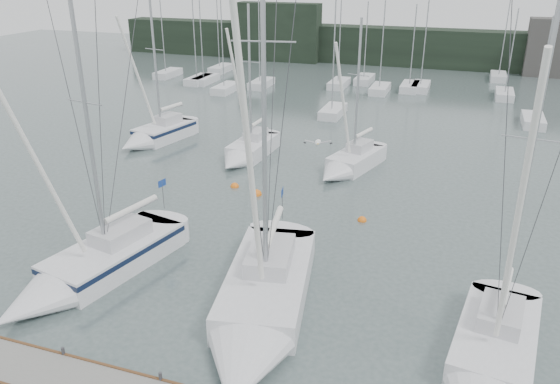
{
  "coord_description": "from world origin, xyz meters",
  "views": [
    {
      "loc": [
        6.58,
        -16.48,
        13.56
      ],
      "look_at": [
        -0.82,
        5.0,
        3.87
      ],
      "focal_mm": 35.0,
      "sensor_mm": 36.0,
      "label": 1
    }
  ],
  "objects_px": {
    "sailboat_mid_c": "(347,165)",
    "buoy_b": "(362,221)",
    "sailboat_near_right": "(489,369)",
    "buoy_c": "(235,187)",
    "buoy_a": "(256,195)",
    "sailboat_near_center": "(258,316)",
    "sailboat_mid_b": "(246,153)",
    "sailboat_mid_a": "(154,136)",
    "sailboat_near_left": "(84,272)"
  },
  "relations": [
    {
      "from": "buoy_a",
      "to": "buoy_c",
      "type": "height_order",
      "value": "buoy_a"
    },
    {
      "from": "sailboat_mid_a",
      "to": "buoy_a",
      "type": "height_order",
      "value": "sailboat_mid_a"
    },
    {
      "from": "buoy_b",
      "to": "buoy_c",
      "type": "relative_size",
      "value": 0.93
    },
    {
      "from": "sailboat_near_right",
      "to": "sailboat_mid_a",
      "type": "xyz_separation_m",
      "value": [
        -25.17,
        19.76,
        0.1
      ]
    },
    {
      "from": "sailboat_near_right",
      "to": "sailboat_mid_a",
      "type": "distance_m",
      "value": 32.0
    },
    {
      "from": "sailboat_mid_b",
      "to": "sailboat_mid_c",
      "type": "height_order",
      "value": "sailboat_mid_b"
    },
    {
      "from": "sailboat_near_right",
      "to": "buoy_a",
      "type": "height_order",
      "value": "sailboat_near_right"
    },
    {
      "from": "sailboat_mid_c",
      "to": "buoy_b",
      "type": "xyz_separation_m",
      "value": [
        2.49,
        -7.22,
        -0.54
      ]
    },
    {
      "from": "sailboat_near_center",
      "to": "buoy_c",
      "type": "xyz_separation_m",
      "value": [
        -6.75,
        13.28,
        -0.6
      ]
    },
    {
      "from": "sailboat_mid_a",
      "to": "buoy_c",
      "type": "height_order",
      "value": "sailboat_mid_a"
    },
    {
      "from": "sailboat_near_right",
      "to": "buoy_a",
      "type": "distance_m",
      "value": 18.59
    },
    {
      "from": "sailboat_near_center",
      "to": "buoy_a",
      "type": "relative_size",
      "value": 27.48
    },
    {
      "from": "sailboat_mid_a",
      "to": "sailboat_near_center",
      "type": "bearing_deg",
      "value": -37.18
    },
    {
      "from": "sailboat_near_center",
      "to": "sailboat_mid_c",
      "type": "distance_m",
      "value": 18.25
    },
    {
      "from": "buoy_c",
      "to": "sailboat_mid_b",
      "type": "bearing_deg",
      "value": 104.36
    },
    {
      "from": "sailboat_mid_a",
      "to": "buoy_b",
      "type": "relative_size",
      "value": 23.44
    },
    {
      "from": "sailboat_near_left",
      "to": "sailboat_mid_a",
      "type": "bearing_deg",
      "value": 124.67
    },
    {
      "from": "sailboat_near_center",
      "to": "sailboat_near_right",
      "type": "height_order",
      "value": "sailboat_near_center"
    },
    {
      "from": "sailboat_mid_a",
      "to": "sailboat_mid_b",
      "type": "relative_size",
      "value": 1.05
    },
    {
      "from": "buoy_a",
      "to": "sailboat_near_right",
      "type": "bearing_deg",
      "value": -42.97
    },
    {
      "from": "sailboat_near_right",
      "to": "sailboat_mid_b",
      "type": "relative_size",
      "value": 1.24
    },
    {
      "from": "sailboat_mid_c",
      "to": "buoy_c",
      "type": "xyz_separation_m",
      "value": [
        -6.3,
        -4.97,
        -0.54
      ]
    },
    {
      "from": "sailboat_mid_b",
      "to": "buoy_c",
      "type": "height_order",
      "value": "sailboat_mid_b"
    },
    {
      "from": "sailboat_mid_b",
      "to": "buoy_c",
      "type": "distance_m",
      "value": 5.29
    },
    {
      "from": "sailboat_mid_a",
      "to": "buoy_c",
      "type": "bearing_deg",
      "value": -20.32
    },
    {
      "from": "sailboat_near_right",
      "to": "buoy_b",
      "type": "relative_size",
      "value": 27.74
    },
    {
      "from": "sailboat_mid_a",
      "to": "sailboat_mid_c",
      "type": "xyz_separation_m",
      "value": [
        16.06,
        -1.39,
        -0.08
      ]
    },
    {
      "from": "sailboat_near_right",
      "to": "buoy_b",
      "type": "xyz_separation_m",
      "value": [
        -6.62,
        11.16,
        -0.52
      ]
    },
    {
      "from": "sailboat_near_left",
      "to": "sailboat_mid_a",
      "type": "xyz_separation_m",
      "value": [
        -7.9,
        19.13,
        0.02
      ]
    },
    {
      "from": "buoy_b",
      "to": "sailboat_near_left",
      "type": "bearing_deg",
      "value": -135.34
    },
    {
      "from": "sailboat_near_center",
      "to": "sailboat_mid_b",
      "type": "xyz_separation_m",
      "value": [
        -8.06,
        18.37,
        -0.06
      ]
    },
    {
      "from": "sailboat_mid_a",
      "to": "buoy_a",
      "type": "distance_m",
      "value": 13.58
    },
    {
      "from": "buoy_c",
      "to": "buoy_a",
      "type": "bearing_deg",
      "value": -22.33
    },
    {
      "from": "sailboat_near_right",
      "to": "buoy_c",
      "type": "xyz_separation_m",
      "value": [
        -15.41,
        13.41,
        -0.52
      ]
    },
    {
      "from": "sailboat_near_right",
      "to": "sailboat_mid_b",
      "type": "distance_m",
      "value": 24.94
    },
    {
      "from": "sailboat_near_center",
      "to": "buoy_b",
      "type": "distance_m",
      "value": 11.23
    },
    {
      "from": "sailboat_near_left",
      "to": "sailboat_mid_b",
      "type": "xyz_separation_m",
      "value": [
        0.55,
        17.87,
        -0.06
      ]
    },
    {
      "from": "sailboat_near_left",
      "to": "sailboat_mid_a",
      "type": "height_order",
      "value": "sailboat_near_left"
    },
    {
      "from": "sailboat_near_left",
      "to": "sailboat_near_center",
      "type": "relative_size",
      "value": 0.74
    },
    {
      "from": "sailboat_mid_b",
      "to": "buoy_c",
      "type": "xyz_separation_m",
      "value": [
        1.3,
        -5.1,
        -0.53
      ]
    },
    {
      "from": "sailboat_near_right",
      "to": "buoy_b",
      "type": "height_order",
      "value": "sailboat_near_right"
    },
    {
      "from": "buoy_b",
      "to": "buoy_c",
      "type": "xyz_separation_m",
      "value": [
        -8.79,
        2.25,
        0.0
      ]
    },
    {
      "from": "sailboat_near_left",
      "to": "sailboat_near_center",
      "type": "bearing_deg",
      "value": 8.87
    },
    {
      "from": "sailboat_near_center",
      "to": "sailboat_mid_c",
      "type": "height_order",
      "value": "sailboat_near_center"
    },
    {
      "from": "sailboat_mid_a",
      "to": "sailboat_mid_c",
      "type": "distance_m",
      "value": 16.12
    },
    {
      "from": "sailboat_near_center",
      "to": "sailboat_mid_a",
      "type": "xyz_separation_m",
      "value": [
        -16.51,
        19.63,
        0.02
      ]
    },
    {
      "from": "sailboat_near_left",
      "to": "sailboat_near_center",
      "type": "distance_m",
      "value": 8.63
    },
    {
      "from": "sailboat_near_left",
      "to": "sailboat_near_center",
      "type": "height_order",
      "value": "sailboat_near_center"
    },
    {
      "from": "sailboat_mid_a",
      "to": "buoy_c",
      "type": "xyz_separation_m",
      "value": [
        9.76,
        -6.35,
        -0.62
      ]
    },
    {
      "from": "sailboat_near_right",
      "to": "buoy_a",
      "type": "relative_size",
      "value": 21.22
    }
  ]
}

